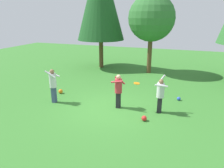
{
  "coord_description": "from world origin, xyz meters",
  "views": [
    {
      "loc": [
        3.35,
        -8.69,
        4.27
      ],
      "look_at": [
        -0.02,
        0.61,
        1.05
      ],
      "focal_mm": 34.13,
      "sensor_mm": 36.0,
      "label": 1
    }
  ],
  "objects_px": {
    "person_thrower": "(160,93)",
    "tree_center": "(152,18)",
    "ball_red": "(144,118)",
    "frisbee": "(137,83)",
    "person_catcher": "(118,88)",
    "person_bystander": "(53,83)",
    "ball_orange": "(61,91)",
    "ball_blue": "(179,99)"
  },
  "relations": [
    {
      "from": "frisbee",
      "to": "ball_red",
      "type": "distance_m",
      "value": 1.61
    },
    {
      "from": "person_bystander",
      "to": "frisbee",
      "type": "height_order",
      "value": "person_bystander"
    },
    {
      "from": "ball_blue",
      "to": "tree_center",
      "type": "height_order",
      "value": "tree_center"
    },
    {
      "from": "person_bystander",
      "to": "tree_center",
      "type": "bearing_deg",
      "value": 59.1
    },
    {
      "from": "ball_orange",
      "to": "frisbee",
      "type": "bearing_deg",
      "value": -9.47
    },
    {
      "from": "person_catcher",
      "to": "ball_orange",
      "type": "relative_size",
      "value": 6.7
    },
    {
      "from": "ball_orange",
      "to": "ball_red",
      "type": "relative_size",
      "value": 1.08
    },
    {
      "from": "person_catcher",
      "to": "tree_center",
      "type": "bearing_deg",
      "value": 90.8
    },
    {
      "from": "frisbee",
      "to": "ball_red",
      "type": "bearing_deg",
      "value": -56.66
    },
    {
      "from": "person_bystander",
      "to": "ball_orange",
      "type": "xyz_separation_m",
      "value": [
        -0.42,
        1.21,
        -0.91
      ]
    },
    {
      "from": "frisbee",
      "to": "person_thrower",
      "type": "bearing_deg",
      "value": 9.68
    },
    {
      "from": "ball_orange",
      "to": "ball_blue",
      "type": "relative_size",
      "value": 1.26
    },
    {
      "from": "person_bystander",
      "to": "ball_orange",
      "type": "relative_size",
      "value": 7.08
    },
    {
      "from": "ball_blue",
      "to": "tree_center",
      "type": "distance_m",
      "value": 6.9
    },
    {
      "from": "person_catcher",
      "to": "person_bystander",
      "type": "relative_size",
      "value": 0.95
    },
    {
      "from": "ball_orange",
      "to": "person_catcher",
      "type": "bearing_deg",
      "value": -11.16
    },
    {
      "from": "person_catcher",
      "to": "tree_center",
      "type": "relative_size",
      "value": 0.29
    },
    {
      "from": "person_catcher",
      "to": "person_bystander",
      "type": "bearing_deg",
      "value": -169.55
    },
    {
      "from": "person_catcher",
      "to": "ball_red",
      "type": "relative_size",
      "value": 7.23
    },
    {
      "from": "ball_blue",
      "to": "tree_center",
      "type": "xyz_separation_m",
      "value": [
        -2.54,
        5.07,
        3.94
      ]
    },
    {
      "from": "person_catcher",
      "to": "ball_blue",
      "type": "distance_m",
      "value": 3.43
    },
    {
      "from": "person_catcher",
      "to": "tree_center",
      "type": "height_order",
      "value": "tree_center"
    },
    {
      "from": "ball_orange",
      "to": "tree_center",
      "type": "distance_m",
      "value": 8.34
    },
    {
      "from": "ball_red",
      "to": "tree_center",
      "type": "distance_m",
      "value": 8.93
    },
    {
      "from": "person_bystander",
      "to": "tree_center",
      "type": "distance_m",
      "value": 8.77
    },
    {
      "from": "person_bystander",
      "to": "ball_blue",
      "type": "relative_size",
      "value": 8.95
    },
    {
      "from": "person_thrower",
      "to": "tree_center",
      "type": "relative_size",
      "value": 0.3
    },
    {
      "from": "person_thrower",
      "to": "ball_red",
      "type": "bearing_deg",
      "value": 56.14
    },
    {
      "from": "ball_blue",
      "to": "ball_orange",
      "type": "bearing_deg",
      "value": -169.37
    },
    {
      "from": "person_catcher",
      "to": "frisbee",
      "type": "height_order",
      "value": "person_catcher"
    },
    {
      "from": "person_thrower",
      "to": "person_bystander",
      "type": "height_order",
      "value": "person_thrower"
    },
    {
      "from": "tree_center",
      "to": "person_thrower",
      "type": "bearing_deg",
      "value": -75.53
    },
    {
      "from": "ball_blue",
      "to": "frisbee",
      "type": "bearing_deg",
      "value": -132.86
    },
    {
      "from": "ball_red",
      "to": "person_thrower",
      "type": "bearing_deg",
      "value": 65.82
    },
    {
      "from": "ball_red",
      "to": "person_catcher",
      "type": "bearing_deg",
      "value": 147.83
    },
    {
      "from": "person_thrower",
      "to": "person_bystander",
      "type": "distance_m",
      "value": 5.25
    },
    {
      "from": "ball_orange",
      "to": "ball_red",
      "type": "distance_m",
      "value": 5.41
    },
    {
      "from": "person_catcher",
      "to": "ball_blue",
      "type": "relative_size",
      "value": 8.48
    },
    {
      "from": "person_bystander",
      "to": "ball_red",
      "type": "xyz_separation_m",
      "value": [
        4.74,
        -0.43,
        -0.92
      ]
    },
    {
      "from": "ball_orange",
      "to": "tree_center",
      "type": "height_order",
      "value": "tree_center"
    },
    {
      "from": "ball_red",
      "to": "tree_center",
      "type": "bearing_deg",
      "value": 99.27
    },
    {
      "from": "person_catcher",
      "to": "person_bystander",
      "type": "distance_m",
      "value": 3.32
    }
  ]
}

